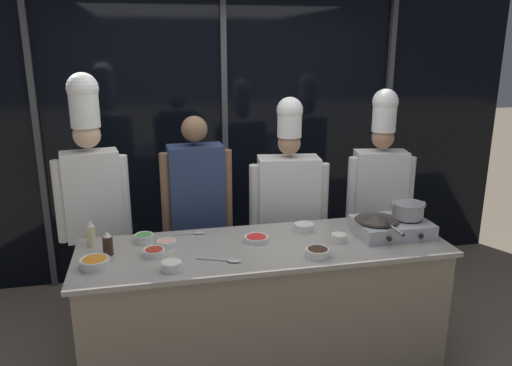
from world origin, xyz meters
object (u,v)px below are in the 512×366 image
(prep_bowl_garlic, at_px, (171,265))
(prep_bowl_soy_glaze, at_px, (318,252))
(prep_bowl_chili_flakes, at_px, (154,252))
(person_guest, at_px, (197,202))
(prep_bowl_onion, at_px, (304,227))
(prep_bowl_carrots, at_px, (95,262))
(stock_pot, at_px, (408,210))
(chef_sous, at_px, (288,198))
(serving_spoon_solid, at_px, (194,233))
(squeeze_bottle_soy, at_px, (108,244))
(prep_bowl_shrimp, at_px, (167,243))
(squeeze_bottle_oil, at_px, (91,234))
(serving_spoon_slotted, at_px, (228,260))
(chef_head, at_px, (92,189))
(chef_line, at_px, (380,186))
(frying_pan, at_px, (377,217))
(prep_bowl_scallions, at_px, (144,238))
(prep_bowl_bean_sprouts, at_px, (339,238))
(prep_bowl_bell_pepper, at_px, (256,238))
(portable_stove, at_px, (391,227))

(prep_bowl_garlic, xyz_separation_m, prep_bowl_soy_glaze, (0.88, -0.00, -0.00))
(prep_bowl_chili_flakes, relative_size, person_guest, 0.08)
(prep_bowl_onion, bearing_deg, prep_bowl_carrots, -167.78)
(stock_pot, relative_size, chef_sous, 0.14)
(prep_bowl_carrots, bearing_deg, prep_bowl_onion, 12.22)
(prep_bowl_garlic, relative_size, serving_spoon_solid, 0.53)
(squeeze_bottle_soy, xyz_separation_m, prep_bowl_soy_glaze, (1.25, -0.31, -0.04))
(prep_bowl_shrimp, relative_size, person_guest, 0.08)
(squeeze_bottle_oil, bearing_deg, serving_spoon_solid, 4.56)
(serving_spoon_slotted, xyz_separation_m, chef_sous, (0.62, 0.85, 0.09))
(chef_head, xyz_separation_m, chef_line, (2.22, -0.02, -0.12))
(frying_pan, xyz_separation_m, prep_bowl_chili_flakes, (-1.48, -0.02, -0.10))
(prep_bowl_scallions, relative_size, prep_bowl_bean_sprouts, 1.20)
(squeeze_bottle_soy, height_order, serving_spoon_solid, squeeze_bottle_soy)
(prep_bowl_soy_glaze, bearing_deg, frying_pan, 25.96)
(squeeze_bottle_soy, xyz_separation_m, prep_bowl_bean_sprouts, (1.46, -0.12, -0.04))
(prep_bowl_onion, bearing_deg, prep_bowl_bell_pepper, -162.88)
(portable_stove, height_order, prep_bowl_soy_glaze, portable_stove)
(prep_bowl_shrimp, bearing_deg, squeeze_bottle_soy, -170.51)
(stock_pot, xyz_separation_m, chef_line, (0.10, 0.64, -0.02))
(stock_pot, distance_m, prep_bowl_scallions, 1.78)
(portable_stove, relative_size, chef_line, 0.27)
(serving_spoon_solid, relative_size, chef_line, 0.13)
(frying_pan, xyz_separation_m, chef_head, (-1.89, 0.66, 0.13))
(portable_stove, bearing_deg, squeeze_bottle_oil, 173.35)
(chef_head, bearing_deg, prep_bowl_soy_glaze, 137.71)
(prep_bowl_bean_sprouts, xyz_separation_m, chef_head, (-1.60, 0.72, 0.23))
(serving_spoon_slotted, bearing_deg, prep_bowl_chili_flakes, 157.61)
(person_guest, bearing_deg, portable_stove, 150.32)
(stock_pot, relative_size, serving_spoon_solid, 1.06)
(person_guest, relative_size, chef_sous, 0.93)
(stock_pot, bearing_deg, prep_bowl_bean_sprouts, -173.14)
(serving_spoon_slotted, distance_m, serving_spoon_solid, 0.51)
(squeeze_bottle_oil, bearing_deg, prep_bowl_bean_sprouts, -10.51)
(prep_bowl_soy_glaze, relative_size, serving_spoon_slotted, 0.56)
(prep_bowl_bell_pepper, relative_size, prep_bowl_shrimp, 1.29)
(prep_bowl_shrimp, relative_size, prep_bowl_carrots, 0.72)
(prep_bowl_shrimp, distance_m, serving_spoon_slotted, 0.47)
(prep_bowl_bell_pepper, relative_size, prep_bowl_carrots, 0.93)
(frying_pan, bearing_deg, serving_spoon_slotted, -169.45)
(portable_stove, relative_size, chef_sous, 0.28)
(prep_bowl_carrots, xyz_separation_m, serving_spoon_slotted, (0.77, -0.09, -0.02))
(chef_sous, bearing_deg, person_guest, 7.22)
(person_guest, bearing_deg, prep_bowl_carrots, 46.08)
(prep_bowl_bell_pepper, relative_size, chef_line, 0.09)
(chef_head, bearing_deg, portable_stove, 152.77)
(prep_bowl_bell_pepper, xyz_separation_m, prep_bowl_garlic, (-0.57, -0.32, 0.01))
(frying_pan, bearing_deg, stock_pot, 1.25)
(squeeze_bottle_soy, bearing_deg, stock_pot, -1.71)
(squeeze_bottle_soy, distance_m, chef_line, 2.17)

